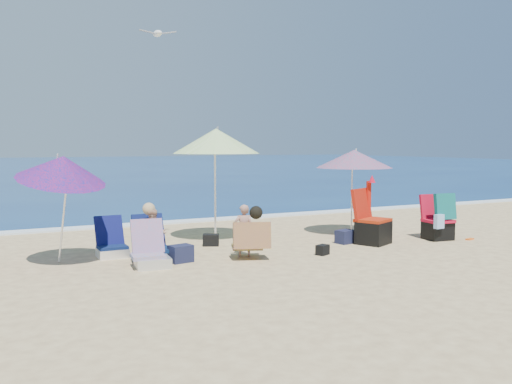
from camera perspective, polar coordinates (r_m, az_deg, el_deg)
name	(u,v)px	position (r m, az deg, el deg)	size (l,w,h in m)	color
ground	(296,256)	(10.04, 4.12, -6.64)	(120.00, 120.00, 0.00)	#D8BC84
sea	(42,167)	(53.72, -21.27, 2.38)	(120.00, 80.00, 0.12)	navy
foam	(196,221)	(14.59, -6.19, -2.95)	(120.00, 0.50, 0.04)	white
umbrella_turquoise	(354,159)	(12.35, 10.09, 3.38)	(1.76, 1.76, 1.93)	white
umbrella_striped	(216,141)	(11.45, -4.14, 5.26)	(2.28, 2.28, 2.38)	white
umbrella_blue	(62,168)	(9.59, -19.37, 2.32)	(1.88, 1.92, 1.98)	white
furled_umbrella	(369,205)	(11.71, 11.60, -1.30)	(0.17, 0.24, 1.38)	#AF180C
chair_navy	(112,246)	(10.29, -14.68, -5.43)	(0.52, 0.63, 0.71)	#0B1A42
chair_rainbow	(150,255)	(9.31, -10.84, -6.37)	(0.66, 0.74, 0.76)	#D66A4B
camp_chair_left	(372,227)	(11.45, 11.85, -3.59)	(0.85, 0.85, 1.12)	#A7260B
camp_chair_right	(438,223)	(12.29, 18.30, -3.04)	(0.65, 0.65, 1.00)	red
person_center	(248,232)	(9.77, -0.86, -4.19)	(0.72, 0.83, 0.95)	#A97665
person_left	(153,234)	(9.78, -10.57, -4.29)	(0.57, 0.73, 1.01)	tan
bag_navy_a	(181,254)	(9.59, -7.78, -6.32)	(0.42, 0.34, 0.29)	#1A1D39
bag_black_a	(211,240)	(11.06, -4.68, -4.96)	(0.38, 0.34, 0.23)	black
bag_navy_b	(345,237)	(11.43, 9.20, -4.58)	(0.41, 0.34, 0.27)	#191C37
bag_black_b	(323,250)	(10.20, 6.89, -5.95)	(0.29, 0.25, 0.18)	black
orange_item	(470,239)	(12.57, 21.19, -4.55)	(0.23, 0.14, 0.03)	orange
seagull	(158,33)	(11.07, -10.12, 15.81)	(0.69, 0.33, 0.12)	white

